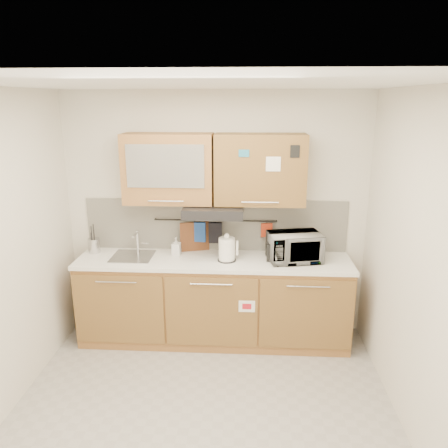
# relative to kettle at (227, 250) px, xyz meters

# --- Properties ---
(floor) EXTENTS (3.20, 3.20, 0.00)m
(floor) POSITION_rel_kettle_xyz_m (-0.14, -1.15, -1.04)
(floor) COLOR #9E9993
(floor) RESTS_ON ground
(ceiling) EXTENTS (3.20, 3.20, 0.00)m
(ceiling) POSITION_rel_kettle_xyz_m (-0.14, -1.15, 1.56)
(ceiling) COLOR white
(ceiling) RESTS_ON wall_back
(wall_back) EXTENTS (3.20, 0.00, 3.20)m
(wall_back) POSITION_rel_kettle_xyz_m (-0.14, 0.35, 0.26)
(wall_back) COLOR silver
(wall_back) RESTS_ON ground
(wall_right) EXTENTS (0.00, 3.00, 3.00)m
(wall_right) POSITION_rel_kettle_xyz_m (1.46, -1.15, 0.26)
(wall_right) COLOR silver
(wall_right) RESTS_ON ground
(base_cabinet) EXTENTS (2.80, 0.64, 0.88)m
(base_cabinet) POSITION_rel_kettle_xyz_m (-0.14, 0.04, -0.63)
(base_cabinet) COLOR #AD783D
(base_cabinet) RESTS_ON floor
(countertop) EXTENTS (2.82, 0.62, 0.04)m
(countertop) POSITION_rel_kettle_xyz_m (-0.14, 0.04, -0.14)
(countertop) COLOR white
(countertop) RESTS_ON base_cabinet
(backsplash) EXTENTS (2.80, 0.02, 0.56)m
(backsplash) POSITION_rel_kettle_xyz_m (-0.14, 0.34, 0.16)
(backsplash) COLOR silver
(backsplash) RESTS_ON countertop
(upper_cabinets) EXTENTS (1.82, 0.37, 0.70)m
(upper_cabinets) POSITION_rel_kettle_xyz_m (-0.14, 0.17, 0.79)
(upper_cabinets) COLOR #AD783D
(upper_cabinets) RESTS_ON wall_back
(range_hood) EXTENTS (0.60, 0.46, 0.10)m
(range_hood) POSITION_rel_kettle_xyz_m (-0.14, 0.10, 0.38)
(range_hood) COLOR black
(range_hood) RESTS_ON upper_cabinets
(sink) EXTENTS (0.42, 0.40, 0.26)m
(sink) POSITION_rel_kettle_xyz_m (-0.99, 0.06, -0.11)
(sink) COLOR silver
(sink) RESTS_ON countertop
(utensil_rail) EXTENTS (1.30, 0.02, 0.02)m
(utensil_rail) POSITION_rel_kettle_xyz_m (-0.14, 0.30, 0.22)
(utensil_rail) COLOR black
(utensil_rail) RESTS_ON backsplash
(utensil_crock) EXTENTS (0.14, 0.14, 0.31)m
(utensil_crock) POSITION_rel_kettle_xyz_m (-1.43, 0.16, -0.04)
(utensil_crock) COLOR #BBBBC0
(utensil_crock) RESTS_ON countertop
(kettle) EXTENTS (0.22, 0.20, 0.29)m
(kettle) POSITION_rel_kettle_xyz_m (0.00, 0.00, 0.00)
(kettle) COLOR white
(kettle) RESTS_ON countertop
(toaster) EXTENTS (0.26, 0.18, 0.19)m
(toaster) POSITION_rel_kettle_xyz_m (0.53, 0.04, -0.02)
(toaster) COLOR black
(toaster) RESTS_ON countertop
(microwave) EXTENTS (0.58, 0.45, 0.29)m
(microwave) POSITION_rel_kettle_xyz_m (0.68, 0.04, 0.03)
(microwave) COLOR #999999
(microwave) RESTS_ON countertop
(soap_bottle) EXTENTS (0.09, 0.09, 0.19)m
(soap_bottle) POSITION_rel_kettle_xyz_m (-0.54, 0.14, -0.02)
(soap_bottle) COLOR #999999
(soap_bottle) RESTS_ON countertop
(cutting_board) EXTENTS (0.31, 0.11, 0.39)m
(cutting_board) POSITION_rel_kettle_xyz_m (-0.36, 0.28, 0.01)
(cutting_board) COLOR brown
(cutting_board) RESTS_ON utensil_rail
(oven_mitt) EXTENTS (0.13, 0.04, 0.22)m
(oven_mitt) POSITION_rel_kettle_xyz_m (-0.31, 0.28, 0.10)
(oven_mitt) COLOR #204694
(oven_mitt) RESTS_ON utensil_rail
(dark_pouch) EXTENTS (0.14, 0.05, 0.22)m
(dark_pouch) POSITION_rel_kettle_xyz_m (-0.14, 0.28, 0.09)
(dark_pouch) COLOR black
(dark_pouch) RESTS_ON utensil_rail
(pot_holder) EXTENTS (0.12, 0.04, 0.15)m
(pot_holder) POSITION_rel_kettle_xyz_m (0.41, 0.28, 0.13)
(pot_holder) COLOR #A82F16
(pot_holder) RESTS_ON utensil_rail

